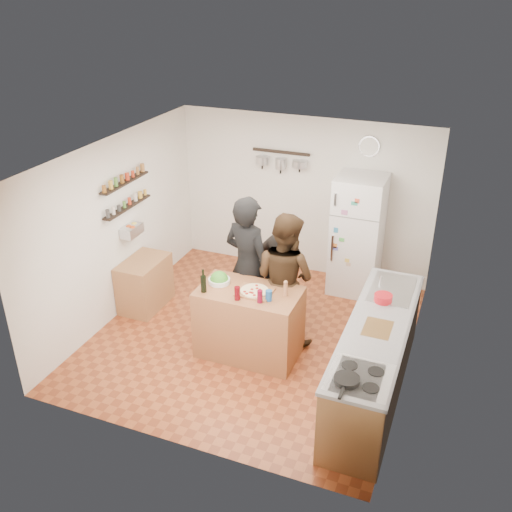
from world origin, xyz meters
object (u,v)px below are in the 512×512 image
at_px(prep_island, 249,322).
at_px(person_left, 248,266).
at_px(wine_bottle, 204,284).
at_px(salt_canister, 269,295).
at_px(salad_bowl, 219,281).
at_px(pepper_mill, 286,290).
at_px(wall_clock, 369,146).
at_px(side_table, 145,283).
at_px(red_bowl, 383,298).
at_px(counter_run, 375,360).
at_px(person_back, 283,268).
at_px(person_center, 285,278).
at_px(skillet, 347,380).
at_px(fridge, 357,235).

relative_size(prep_island, person_left, 0.65).
xyz_separation_m(wine_bottle, salt_canister, (0.80, 0.10, -0.04)).
xyz_separation_m(salad_bowl, pepper_mill, (0.87, 0.00, 0.05)).
bearing_deg(wall_clock, side_table, -144.33).
distance_m(salt_canister, red_bowl, 1.34).
bearing_deg(wall_clock, salad_bowl, -118.12).
bearing_deg(salt_canister, counter_run, -2.94).
distance_m(red_bowl, wall_clock, 2.52).
bearing_deg(pepper_mill, person_left, 146.08).
height_order(person_back, red_bowl, person_back).
distance_m(salad_bowl, person_center, 0.84).
height_order(person_left, counter_run, person_left).
distance_m(prep_island, skillet, 2.02).
xyz_separation_m(prep_island, pepper_mill, (0.45, 0.05, 0.54)).
xyz_separation_m(salad_bowl, wall_clock, (1.28, 2.39, 1.21)).
bearing_deg(person_back, red_bowl, 177.27).
bearing_deg(prep_island, wall_clock, 70.64).
relative_size(prep_island, skillet, 5.03).
distance_m(skillet, red_bowl, 1.59).
bearing_deg(fridge, counter_run, -71.94).
relative_size(pepper_mill, person_center, 0.09).
distance_m(salad_bowl, wall_clock, 2.97).
relative_size(pepper_mill, wall_clock, 0.54).
bearing_deg(counter_run, side_table, 168.51).
bearing_deg(prep_island, salt_canister, -21.80).
xyz_separation_m(pepper_mill, counter_run, (1.16, -0.24, -0.54)).
distance_m(person_left, red_bowl, 1.79).
bearing_deg(counter_run, wine_bottle, -179.11).
relative_size(wine_bottle, salt_canister, 1.62).
bearing_deg(person_center, person_back, -47.84).
relative_size(wine_bottle, side_table, 0.26).
distance_m(salad_bowl, counter_run, 2.10).
bearing_deg(fridge, wall_clock, 90.00).
xyz_separation_m(person_back, wall_clock, (0.76, 1.47, 1.38)).
xyz_separation_m(skillet, side_table, (-3.34, 1.77, -0.58)).
xyz_separation_m(pepper_mill, person_left, (-0.67, 0.45, -0.03)).
relative_size(wine_bottle, counter_run, 0.08).
bearing_deg(person_back, prep_island, 105.12).
relative_size(prep_island, salad_bowl, 4.59).
bearing_deg(salt_canister, person_left, 129.99).
xyz_separation_m(prep_island, salt_canister, (0.30, -0.12, 0.52)).
relative_size(salad_bowl, wall_clock, 0.91).
distance_m(person_back, counter_run, 1.93).
distance_m(wine_bottle, side_table, 1.65).
relative_size(wine_bottle, person_left, 0.11).
bearing_deg(salt_canister, wall_clock, 77.71).
bearing_deg(fridge, wine_bottle, -120.21).
xyz_separation_m(prep_island, wine_bottle, (-0.50, -0.22, 0.56)).
distance_m(wine_bottle, fridge, 2.70).
xyz_separation_m(wine_bottle, skillet, (2.01, -1.03, -0.07)).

